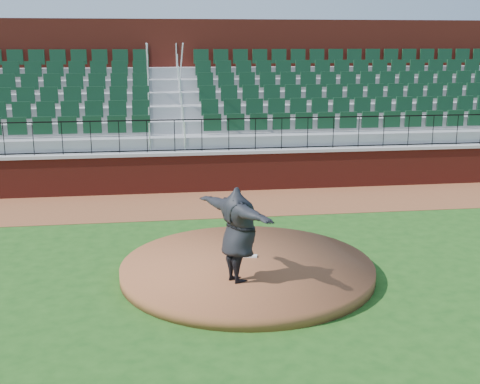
{
  "coord_description": "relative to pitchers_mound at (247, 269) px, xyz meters",
  "views": [
    {
      "loc": [
        -1.91,
        -11.94,
        4.66
      ],
      "look_at": [
        0.0,
        1.5,
        1.3
      ],
      "focal_mm": 45.64,
      "sensor_mm": 36.0,
      "label": 1
    }
  ],
  "objects": [
    {
      "name": "wall_railing",
      "position": [
        0.11,
        7.33,
        1.67
      ],
      "size": [
        34.0,
        0.05,
        1.0
      ],
      "primitive_type": null,
      "color": "black",
      "rests_on": "wall_cap"
    },
    {
      "name": "pitching_rubber",
      "position": [
        -0.01,
        0.39,
        0.14
      ],
      "size": [
        0.56,
        0.26,
        0.04
      ],
      "primitive_type": "cube",
      "rotation": [
        0.0,
        0.0,
        -0.23
      ],
      "color": "silver",
      "rests_on": "pitchers_mound"
    },
    {
      "name": "warning_track",
      "position": [
        0.11,
        5.73,
        -0.12
      ],
      "size": [
        34.0,
        3.2,
        0.01
      ],
      "primitive_type": "cube",
      "color": "brown",
      "rests_on": "ground"
    },
    {
      "name": "seating_stands",
      "position": [
        0.11,
        10.05,
        2.18
      ],
      "size": [
        34.0,
        5.1,
        4.6
      ],
      "primitive_type": null,
      "color": "gray",
      "rests_on": "ground"
    },
    {
      "name": "ground",
      "position": [
        0.11,
        0.33,
        -0.12
      ],
      "size": [
        90.0,
        90.0,
        0.0
      ],
      "primitive_type": "plane",
      "color": "#1D4A15",
      "rests_on": "ground"
    },
    {
      "name": "wall_cap",
      "position": [
        0.11,
        7.33,
        1.12
      ],
      "size": [
        34.0,
        0.45,
        0.1
      ],
      "primitive_type": "cube",
      "color": "#B7B7B7",
      "rests_on": "field_wall"
    },
    {
      "name": "concourse_wall",
      "position": [
        0.11,
        12.85,
        2.62
      ],
      "size": [
        34.0,
        0.5,
        5.5
      ],
      "primitive_type": "cube",
      "color": "maroon",
      "rests_on": "ground"
    },
    {
      "name": "pitcher",
      "position": [
        -0.31,
        -0.91,
        1.04
      ],
      "size": [
        1.59,
        2.28,
        1.83
      ],
      "primitive_type": "imported",
      "rotation": [
        0.0,
        0.0,
        2.06
      ],
      "color": "black",
      "rests_on": "pitchers_mound"
    },
    {
      "name": "field_wall",
      "position": [
        0.11,
        7.33,
        0.47
      ],
      "size": [
        34.0,
        0.35,
        1.2
      ],
      "primitive_type": "cube",
      "color": "maroon",
      "rests_on": "ground"
    },
    {
      "name": "pitchers_mound",
      "position": [
        0.0,
        0.0,
        0.0
      ],
      "size": [
        5.17,
        5.17,
        0.25
      ],
      "primitive_type": "cylinder",
      "color": "brown",
      "rests_on": "ground"
    }
  ]
}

